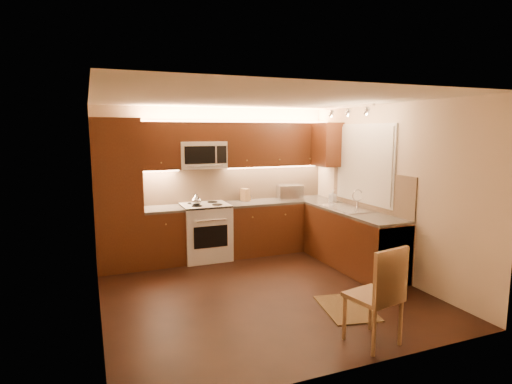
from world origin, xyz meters
name	(u,v)px	position (x,y,z in m)	size (l,w,h in m)	color
floor	(261,291)	(0.00, 0.00, 0.00)	(4.00, 4.00, 0.01)	black
ceiling	(261,99)	(0.00, 0.00, 2.50)	(4.00, 4.00, 0.01)	beige
wall_back	(217,181)	(0.00, 2.00, 1.25)	(4.00, 0.01, 2.50)	beige
wall_front	(352,233)	(0.00, -2.00, 1.25)	(4.00, 0.01, 2.50)	beige
wall_left	(95,209)	(-2.00, 0.00, 1.25)	(0.01, 4.00, 2.50)	beige
wall_right	(387,190)	(2.00, 0.00, 1.25)	(0.01, 4.00, 2.50)	beige
pantry	(118,195)	(-1.65, 1.70, 1.15)	(0.70, 0.60, 2.30)	#421D0E
base_cab_back_left	(163,237)	(-0.99, 1.70, 0.43)	(0.62, 0.60, 0.86)	#421D0E
counter_back_left	(162,209)	(-0.99, 1.70, 0.88)	(0.62, 0.60, 0.04)	#312F2C
base_cab_back_right	(278,226)	(1.04, 1.70, 0.43)	(1.92, 0.60, 0.86)	#421D0E
counter_back_right	(278,201)	(1.04, 1.70, 0.88)	(1.92, 0.60, 0.04)	#312F2C
base_cab_right	(352,240)	(1.70, 0.40, 0.43)	(0.60, 2.00, 0.86)	#421D0E
counter_right	(353,212)	(1.70, 0.40, 0.88)	(0.60, 2.00, 0.04)	#312F2C
dishwasher	(381,252)	(1.70, -0.30, 0.43)	(0.58, 0.60, 0.84)	silver
backsplash_back	(236,183)	(0.35, 1.99, 1.20)	(3.30, 0.02, 0.60)	tan
backsplash_right	(370,190)	(1.99, 0.40, 1.20)	(0.02, 2.00, 0.60)	tan
upper_cab_back_left	(159,146)	(-0.99, 1.82, 1.88)	(0.62, 0.35, 0.75)	#421D0E
upper_cab_back_right	(276,144)	(1.04, 1.82, 1.88)	(1.92, 0.35, 0.75)	#421D0E
upper_cab_bridge	(201,132)	(-0.30, 1.82, 2.09)	(0.76, 0.35, 0.31)	#421D0E
upper_cab_right_corner	(327,145)	(1.82, 1.40, 1.88)	(0.35, 0.50, 0.75)	#421D0E
stove	(205,232)	(-0.30, 1.68, 0.46)	(0.76, 0.65, 0.92)	silver
microwave	(202,155)	(-0.30, 1.81, 1.72)	(0.76, 0.38, 0.44)	silver
window_frame	(364,164)	(1.99, 0.55, 1.60)	(0.03, 1.44, 1.24)	silver
window_blinds	(363,164)	(1.97, 0.55, 1.60)	(0.02, 1.36, 1.16)	silver
sink	(348,204)	(1.70, 0.55, 0.98)	(0.52, 0.86, 0.15)	silver
faucet	(357,199)	(1.88, 0.55, 1.05)	(0.20, 0.04, 0.30)	silver
track_light_bar	(348,107)	(1.55, 0.40, 2.46)	(0.04, 1.20, 0.03)	silver
kettle	(196,200)	(-0.47, 1.59, 1.02)	(0.17, 0.17, 0.19)	silver
toaster_oven	(290,192)	(1.26, 1.71, 1.03)	(0.43, 0.32, 0.26)	silver
knife_block	(245,195)	(0.47, 1.85, 1.01)	(0.10, 0.16, 0.22)	olive
spice_jar_a	(245,197)	(0.50, 1.94, 0.95)	(0.05, 0.05, 0.10)	silver
spice_jar_b	(244,198)	(0.47, 1.90, 0.95)	(0.04, 0.04, 0.09)	olive
spice_jar_c	(250,198)	(0.58, 1.89, 0.95)	(0.04, 0.04, 0.09)	silver
spice_jar_d	(249,198)	(0.55, 1.84, 0.94)	(0.05, 0.05, 0.09)	#8F5E2A
soap_bottle	(333,196)	(1.81, 1.16, 1.01)	(0.10, 0.10, 0.21)	silver
rug	(347,308)	(0.73, -0.90, 0.01)	(0.55, 0.83, 0.01)	black
dining_chair	(373,294)	(0.51, -1.66, 0.51)	(0.45, 0.45, 1.01)	olive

